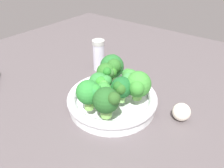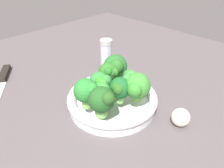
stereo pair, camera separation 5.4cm
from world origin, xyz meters
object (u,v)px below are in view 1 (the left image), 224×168
bowl (112,100)px  broccoli_floret_0 (121,88)px  broccoli_floret_3 (90,93)px  broccoli_floret_5 (137,84)px  broccoli_floret_6 (103,91)px  broccoli_floret_8 (106,100)px  broccoli_floret_1 (130,77)px  broccoli_floret_7 (112,66)px  pepper_shaker (99,55)px  garlic_bulb (181,112)px  broccoli_floret_4 (100,82)px  broccoli_floret_2 (107,73)px

bowl → broccoli_floret_0: size_ratio=3.56×
bowl → broccoli_floret_3: 10.03cm
broccoli_floret_3 → broccoli_floret_5: same height
broccoli_floret_6 → broccoli_floret_8: (3.15, 3.52, 0.82)cm
broccoli_floret_1 → broccoli_floret_7: size_ratio=0.78×
broccoli_floret_8 → pepper_shaker: 29.35cm
broccoli_floret_3 → garlic_bulb: size_ratio=1.67×
bowl → pepper_shaker: size_ratio=2.24×
broccoli_floret_7 → garlic_bulb: size_ratio=1.67×
broccoli_floret_4 → broccoli_floret_7: broccoli_floret_7 is taller
broccoli_floret_2 → garlic_bulb: 20.82cm
broccoli_floret_6 → broccoli_floret_2: bearing=-147.0°
broccoli_floret_5 → broccoli_floret_3: bearing=-32.4°
broccoli_floret_3 → broccoli_floret_7: (-13.74, -4.33, -0.55)cm
broccoli_floret_2 → pepper_shaker: size_ratio=0.63×
broccoli_floret_4 → bowl: bearing=123.9°
bowl → broccoli_floret_8: bearing=29.8°
broccoli_floret_7 → pepper_shaker: size_ratio=0.71×
broccoli_floret_8 → broccoli_floret_5: bearing=170.1°
bowl → broccoli_floret_4: size_ratio=3.92×
broccoli_floret_7 → broccoli_floret_1: bearing=78.2°
broccoli_floret_5 → broccoli_floret_7: 11.24cm
broccoli_floret_4 → garlic_bulb: broccoli_floret_4 is taller
broccoli_floret_4 → broccoli_floret_0: bearing=93.8°
broccoli_floret_3 → broccoli_floret_4: size_ratio=1.24×
broccoli_floret_6 → garlic_bulb: 19.39cm
broccoli_floret_5 → pepper_shaker: size_ratio=0.71×
broccoli_floret_1 → broccoli_floret_6: bearing=-9.0°
broccoli_floret_6 → broccoli_floret_5: bearing=140.4°
broccoli_floret_7 → broccoli_floret_0: bearing=48.5°
broccoli_floret_0 → garlic_bulb: (-7.55, 12.43, -5.80)cm
broccoli_floret_0 → broccoli_floret_8: bearing=5.3°
broccoli_floret_1 → broccoli_floret_8: broccoli_floret_8 is taller
broccoli_floret_1 → broccoli_floret_2: 6.14cm
broccoli_floret_1 → broccoli_floret_3: bearing=-11.0°
pepper_shaker → broccoli_floret_2: bearing=47.9°
broccoli_floret_2 → broccoli_floret_6: (6.46, 4.19, -0.52)cm
bowl → broccoli_floret_8: size_ratio=3.23×
broccoli_floret_3 → broccoli_floret_5: bearing=147.6°
broccoli_floret_8 → pepper_shaker: (-20.97, -20.31, -3.05)cm
broccoli_floret_0 → garlic_bulb: bearing=121.3°
broccoli_floret_1 → broccoli_floret_8: bearing=9.9°
broccoli_floret_0 → broccoli_floret_5: broccoli_floret_5 is taller
pepper_shaker → bowl: bearing=49.8°
bowl → broccoli_floret_2: bearing=-122.6°
broccoli_floret_3 → pepper_shaker: broccoli_floret_3 is taller
broccoli_floret_3 → pepper_shaker: size_ratio=0.71×
broccoli_floret_6 → garlic_bulb: broccoli_floret_6 is taller
broccoli_floret_2 → broccoli_floret_6: size_ratio=1.15×
broccoli_floret_1 → broccoli_floret_6: (8.92, -1.42, -0.09)cm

